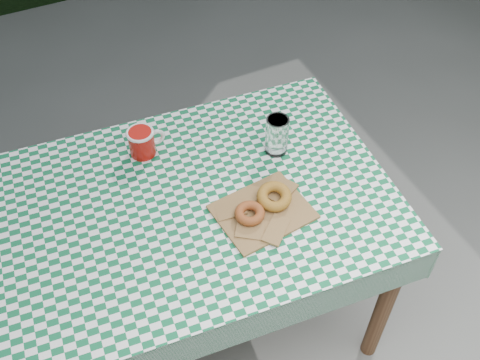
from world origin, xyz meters
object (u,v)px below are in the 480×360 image
at_px(drinking_glass, 277,135).
at_px(table, 196,268).
at_px(paper_bag, 263,211).
at_px(coffee_mug, 142,142).

bearing_deg(drinking_glass, table, -166.33).
bearing_deg(paper_bag, drinking_glass, 53.37).
bearing_deg(table, coffee_mug, 106.49).
bearing_deg(drinking_glass, paper_bag, -126.63).
distance_m(coffee_mug, drinking_glass, 0.46).
xyz_separation_m(paper_bag, coffee_mug, (-0.25, 0.42, 0.04)).
bearing_deg(table, drinking_glass, 18.78).
distance_m(table, coffee_mug, 0.51).
height_order(paper_bag, drinking_glass, drinking_glass).
distance_m(table, paper_bag, 0.46).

